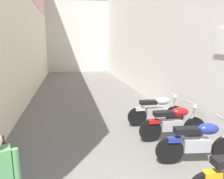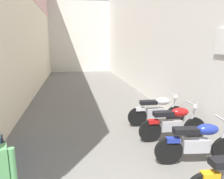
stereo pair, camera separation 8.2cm
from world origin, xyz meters
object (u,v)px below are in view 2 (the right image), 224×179
(motorcycle_second, at_px, (198,142))
(umbrella_leaning, at_px, (4,147))
(motorcycle_fourth, at_px, (157,110))
(motorcycle_third, at_px, (173,122))

(motorcycle_second, bearing_deg, umbrella_leaning, 178.29)
(motorcycle_second, height_order, motorcycle_fourth, same)
(motorcycle_second, bearing_deg, motorcycle_fourth, 90.00)
(motorcycle_second, xyz_separation_m, motorcycle_fourth, (0.00, 2.30, 0.00))
(motorcycle_third, bearing_deg, umbrella_leaning, -164.72)
(motorcycle_second, height_order, umbrella_leaning, motorcycle_second)
(motorcycle_second, distance_m, umbrella_leaning, 3.90)
(umbrella_leaning, bearing_deg, motorcycle_third, 15.28)
(motorcycle_fourth, relative_size, umbrella_leaning, 1.92)
(motorcycle_fourth, height_order, umbrella_leaning, motorcycle_fourth)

